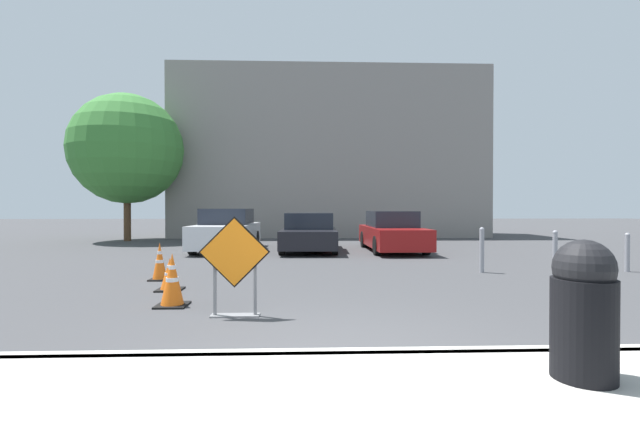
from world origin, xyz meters
The scene contains 16 objects.
ground_plane centered at (0.00, 10.00, 0.00)m, with size 96.00×96.00×0.00m, color #3D3D3F.
sidewalk_strip centered at (0.00, -1.05, 0.07)m, with size 24.59×2.09×0.14m.
curb_lip centered at (0.00, 0.00, 0.07)m, with size 24.59×0.20×0.14m.
road_closed_sign centered at (-1.32, 1.90, 0.77)m, with size 1.00×0.20×1.41m.
traffic_cone_nearest centered at (-2.40, 2.60, 0.40)m, with size 0.47×0.47×0.83m.
traffic_cone_second centered at (-2.83, 3.89, 0.29)m, with size 0.45×0.45×0.60m.
traffic_cone_third centered at (-3.41, 5.04, 0.39)m, with size 0.40×0.40×0.80m.
parked_car_nearest centered at (-3.14, 11.42, 0.70)m, with size 1.98×4.44×1.51m.
parked_car_second centered at (-0.17, 11.13, 0.64)m, with size 2.03×4.25×1.36m.
parked_car_third centered at (2.80, 11.08, 0.66)m, with size 1.84×4.62×1.42m.
trash_bin centered at (1.92, -0.74, 0.71)m, with size 0.49×0.49×1.13m.
bollard_nearest centered at (3.86, 5.85, 0.57)m, with size 0.12×0.12×1.08m.
bollard_second centered at (5.63, 5.85, 0.53)m, with size 0.12×0.12×1.00m.
bollard_third centered at (7.40, 5.85, 0.49)m, with size 0.12×0.12×0.93m.
building_facade_backdrop centered at (1.02, 19.96, 4.46)m, with size 16.62×5.00×8.91m.
street_tree_behind_lot centered at (-8.62, 16.18, 4.28)m, with size 5.10×5.10×6.84m.
Camera 1 is at (-0.34, -4.11, 1.52)m, focal length 24.00 mm.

